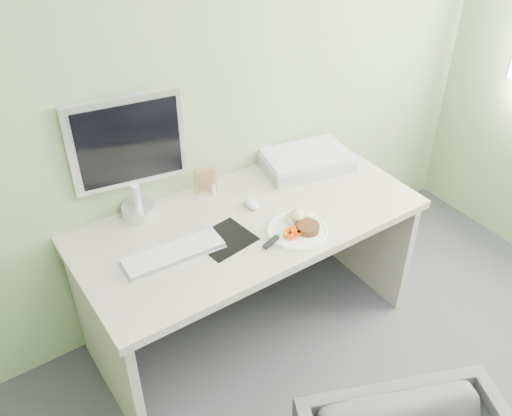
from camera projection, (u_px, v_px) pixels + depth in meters
wall_back at (201, 64)px, 2.50m from camera, size 3.50×0.00×3.50m
desk at (249, 249)px, 2.73m from camera, size 1.60×0.75×0.73m
plate at (297, 231)px, 2.54m from camera, size 0.28×0.28×0.01m
steak at (308, 228)px, 2.52m from camera, size 0.13×0.13×0.03m
potato_pile at (298, 216)px, 2.56m from camera, size 0.12×0.09×0.06m
carrot_heap at (291, 232)px, 2.49m from camera, size 0.08×0.07×0.05m
steak_knife at (276, 238)px, 2.47m from camera, size 0.24×0.10×0.02m
mousepad at (225, 239)px, 2.50m from camera, size 0.26×0.24×0.00m
keyboard at (174, 253)px, 2.41m from camera, size 0.43×0.15×0.02m
computer_mouse at (252, 204)px, 2.69m from camera, size 0.06×0.10×0.03m
photo_frame at (206, 180)px, 2.76m from camera, size 0.11×0.03×0.14m
eyedrop_bottle at (213, 189)px, 2.76m from camera, size 0.02×0.02×0.07m
scanner at (306, 161)px, 2.96m from camera, size 0.50×0.39×0.07m
monitor at (128, 153)px, 2.45m from camera, size 0.49×0.17×0.59m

